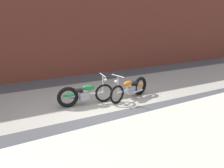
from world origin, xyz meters
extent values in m
plane|color=#47474C|center=(0.00, 0.00, 0.00)|extent=(80.00, 80.00, 0.00)
cube|color=#9E998E|center=(0.00, 1.75, 0.00)|extent=(36.00, 3.50, 0.01)
cube|color=brown|center=(0.00, 5.20, 2.79)|extent=(36.00, 0.50, 5.58)
torus|color=black|center=(0.29, 0.91, 0.34)|extent=(0.68, 0.14, 0.68)
torus|color=black|center=(-1.00, 1.03, 0.36)|extent=(0.74, 0.19, 0.73)
cylinder|color=silver|center=(-0.36, 0.97, 0.38)|extent=(1.24, 0.16, 0.06)
cube|color=#99999E|center=(-0.44, 0.98, 0.34)|extent=(0.34, 0.25, 0.28)
ellipsoid|color=#197A38|center=(-0.28, 0.96, 0.62)|extent=(0.45, 0.23, 0.20)
ellipsoid|color=#197A38|center=(-0.95, 1.02, 0.42)|extent=(0.45, 0.22, 0.10)
cube|color=black|center=(-0.64, 1.00, 0.56)|extent=(0.30, 0.22, 0.08)
cylinder|color=silver|center=(0.25, 0.92, 0.65)|extent=(0.05, 0.05, 0.62)
cylinder|color=silver|center=(0.25, 0.92, 1.01)|extent=(0.08, 0.58, 0.03)
sphere|color=white|center=(0.35, 0.91, 0.83)|extent=(0.11, 0.11, 0.11)
cylinder|color=silver|center=(-0.66, 1.15, 0.26)|extent=(0.55, 0.11, 0.06)
torus|color=black|center=(0.64, 0.58, 0.34)|extent=(0.67, 0.28, 0.68)
torus|color=black|center=(1.88, 0.97, 0.36)|extent=(0.74, 0.34, 0.73)
cylinder|color=silver|center=(1.26, 0.77, 0.38)|extent=(1.20, 0.42, 0.06)
cube|color=#99999E|center=(1.33, 0.80, 0.34)|extent=(0.37, 0.31, 0.28)
ellipsoid|color=orange|center=(1.18, 0.75, 0.62)|extent=(0.48, 0.31, 0.20)
ellipsoid|color=orange|center=(1.83, 0.95, 0.42)|extent=(0.47, 0.30, 0.10)
cube|color=black|center=(1.53, 0.86, 0.56)|extent=(0.33, 0.27, 0.08)
cylinder|color=silver|center=(0.68, 0.59, 0.65)|extent=(0.06, 0.06, 0.62)
cylinder|color=silver|center=(0.68, 0.59, 1.01)|extent=(0.20, 0.56, 0.03)
sphere|color=white|center=(0.58, 0.56, 0.83)|extent=(0.11, 0.11, 0.11)
cylinder|color=silver|center=(1.61, 0.72, 0.26)|extent=(0.54, 0.22, 0.06)
camera|label=1|loc=(-2.66, -5.59, 2.92)|focal=33.78mm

